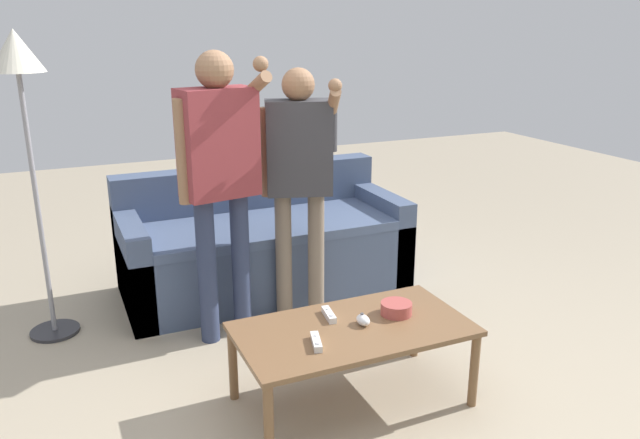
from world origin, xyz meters
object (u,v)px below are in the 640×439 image
at_px(game_remote_nunchuk, 363,320).
at_px(game_remote_wand_near, 329,315).
at_px(coffee_table, 353,335).
at_px(floor_lamp, 20,85).
at_px(player_center, 299,166).
at_px(game_remote_wand_far, 316,342).
at_px(couch, 263,246).
at_px(snack_bowl, 396,308).
at_px(player_left, 219,165).

height_order(game_remote_nunchuk, game_remote_wand_near, game_remote_nunchuk).
relative_size(coffee_table, floor_lamp, 0.63).
bearing_deg(player_center, game_remote_nunchuk, -94.33).
relative_size(game_remote_nunchuk, player_center, 0.06).
bearing_deg(floor_lamp, coffee_table, -46.07).
bearing_deg(game_remote_wand_far, couch, 79.49).
distance_m(coffee_table, game_remote_wand_far, 0.25).
height_order(snack_bowl, floor_lamp, floor_lamp).
xyz_separation_m(player_center, game_remote_wand_near, (-0.19, -0.83, -0.54)).
bearing_deg(floor_lamp, game_remote_wand_near, -44.52).
bearing_deg(game_remote_wand_far, floor_lamp, 126.73).
height_order(snack_bowl, game_remote_wand_far, snack_bowl).
height_order(game_remote_nunchuk, player_center, player_center).
bearing_deg(snack_bowl, game_remote_wand_far, -165.62).
bearing_deg(floor_lamp, game_remote_wand_far, -53.27).
height_order(couch, player_center, player_center).
xyz_separation_m(player_center, player_left, (-0.49, -0.06, 0.07)).
bearing_deg(couch, snack_bowl, -82.92).
height_order(floor_lamp, player_center, floor_lamp).
relative_size(floor_lamp, player_center, 1.14).
xyz_separation_m(couch, game_remote_wand_near, (-0.13, -1.37, 0.12)).
relative_size(coffee_table, snack_bowl, 7.17).
xyz_separation_m(couch, snack_bowl, (0.18, -1.47, 0.14)).
distance_m(floor_lamp, player_left, 1.12).
height_order(coffee_table, player_center, player_center).
bearing_deg(coffee_table, game_remote_nunchuk, 0.57).
xyz_separation_m(coffee_table, game_remote_wand_far, (-0.23, -0.09, 0.06)).
relative_size(coffee_table, game_remote_wand_far, 7.14).
bearing_deg(floor_lamp, game_remote_nunchuk, -44.93).
xyz_separation_m(game_remote_wand_near, game_remote_wand_far, (-0.16, -0.22, -0.00)).
bearing_deg(coffee_table, player_center, 82.61).
relative_size(floor_lamp, player_left, 1.06).
bearing_deg(couch, game_remote_wand_near, -95.52).
bearing_deg(game_remote_wand_near, couch, 84.48).
bearing_deg(floor_lamp, player_center, -14.91).
bearing_deg(player_center, couch, 95.94).
bearing_deg(couch, floor_lamp, -173.28).
xyz_separation_m(coffee_table, floor_lamp, (-1.30, 1.35, 1.09)).
bearing_deg(couch, player_center, -84.06).
relative_size(coffee_table, game_remote_nunchuk, 12.44).
relative_size(snack_bowl, game_remote_wand_near, 1.01).
distance_m(player_left, game_remote_wand_near, 1.03).
xyz_separation_m(couch, player_center, (0.06, -0.54, 0.66)).
xyz_separation_m(snack_bowl, game_remote_wand_far, (-0.48, -0.12, -0.01)).
bearing_deg(player_center, floor_lamp, 165.09).
height_order(couch, game_remote_nunchuk, couch).
relative_size(couch, coffee_table, 1.73).
height_order(floor_lamp, game_remote_wand_near, floor_lamp).
relative_size(snack_bowl, game_remote_wand_far, 1.00).
bearing_deg(coffee_table, player_left, 111.98).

